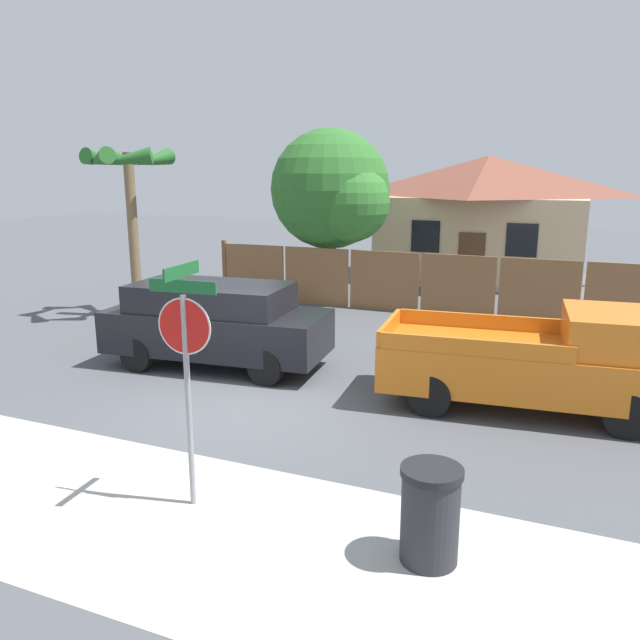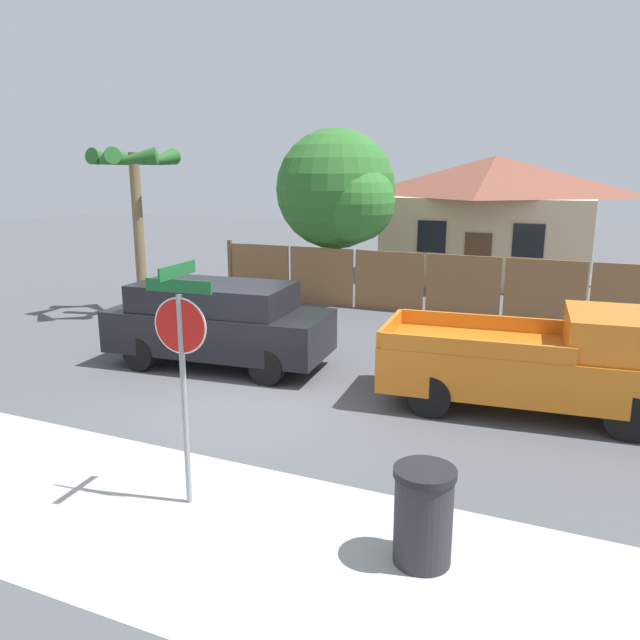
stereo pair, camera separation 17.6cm
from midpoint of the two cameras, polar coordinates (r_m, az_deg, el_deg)
The scene contains 10 objects.
ground_plane at distance 11.23m, azimuth -6.98°, elevation -7.62°, with size 80.00×80.00×0.00m, color #4C4F54.
sidewalk_strip at distance 8.62m, azimuth -19.64°, elevation -15.13°, with size 36.00×3.20×0.01m.
wooden_fence at distance 18.15m, azimuth 9.83°, elevation 3.28°, with size 13.09×0.12×1.85m.
house at distance 24.66m, azimuth 15.71°, elevation 9.12°, with size 7.71×6.17×4.59m.
oak_tree at distance 19.77m, azimuth 2.06°, elevation 11.59°, with size 3.91×3.72×5.34m.
palm_tree at distance 18.00m, azimuth -16.31°, elevation 12.69°, with size 2.31×2.51×4.63m.
red_suv at distance 13.20m, azimuth -8.92°, elevation -0.14°, with size 4.74×2.30×1.76m.
orange_pickup at distance 11.27m, azimuth 20.05°, elevation -3.64°, with size 5.04×2.43×1.79m.
stop_sign at distance 7.47m, azimuth -11.89°, elevation -2.47°, with size 0.85×0.77×2.99m.
trash_bin at distance 6.88m, azimuth 10.18°, elevation -17.16°, with size 0.65×0.65×1.06m.
Camera 2 is at (5.50, -8.95, 4.02)m, focal length 35.00 mm.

